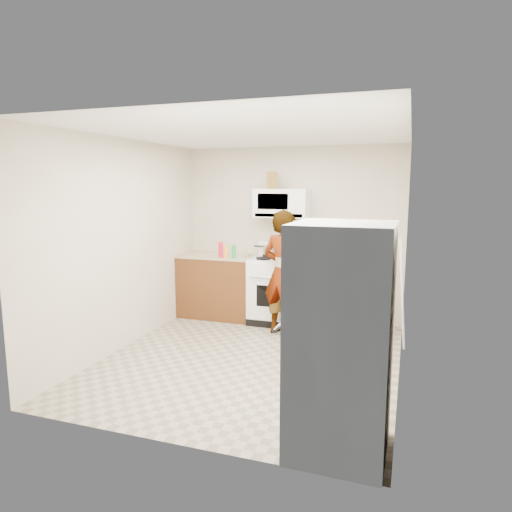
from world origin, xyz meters
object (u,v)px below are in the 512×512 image
at_px(gas_range, 279,289).
at_px(person, 284,273).
at_px(saucepan, 271,250).
at_px(fridge, 341,341).
at_px(microwave, 282,203).
at_px(kettle, 336,253).

xyz_separation_m(gas_range, person, (0.21, -0.51, 0.34)).
relative_size(person, saucepan, 6.80).
bearing_deg(gas_range, fridge, -66.19).
bearing_deg(microwave, gas_range, -90.00).
relative_size(fridge, kettle, 8.80).
height_order(person, saucepan, person).
distance_m(fridge, kettle, 3.12).
bearing_deg(microwave, kettle, -0.66).
xyz_separation_m(gas_range, microwave, (0.00, 0.13, 1.21)).
xyz_separation_m(person, fridge, (1.09, -2.44, 0.03)).
distance_m(gas_range, microwave, 1.22).
bearing_deg(saucepan, microwave, -16.81).
height_order(kettle, saucepan, kettle).
height_order(microwave, saucepan, microwave).
bearing_deg(kettle, fridge, -88.47).
height_order(gas_range, saucepan, gas_range).
height_order(fridge, saucepan, fridge).
xyz_separation_m(microwave, saucepan, (-0.17, 0.05, -0.68)).
relative_size(gas_range, person, 0.69).
xyz_separation_m(gas_range, kettle, (0.78, 0.12, 0.55)).
relative_size(microwave, fridge, 0.45).
relative_size(person, fridge, 0.97).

